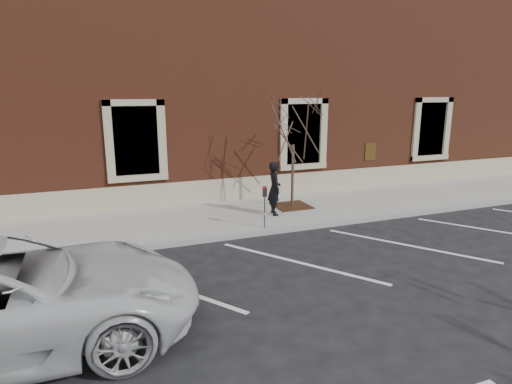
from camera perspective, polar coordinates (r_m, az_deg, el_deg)
name	(u,v)px	position (r m, az deg, el deg)	size (l,w,h in m)	color
ground	(264,234)	(12.16, 1.03, -5.66)	(120.00, 120.00, 0.00)	#28282B
sidewalk_near	(243,215)	(13.70, -1.74, -3.14)	(40.00, 3.50, 0.15)	#B8B7AD
curb_near	(264,232)	(12.09, 1.12, -5.40)	(40.00, 0.12, 0.15)	#9E9E99
parking_stripes	(299,263)	(10.29, 5.71, -9.34)	(28.00, 4.40, 0.01)	silver
building_civic	(196,90)	(18.89, -8.06, 13.32)	(40.00, 8.62, 8.00)	brown
man	(274,188)	(13.35, 2.46, 0.48)	(0.61, 0.40, 1.68)	black
parking_meter	(265,199)	(12.01, 1.17, -0.97)	(0.11, 0.08, 1.21)	#595B60
tree_grate	(292,206)	(14.52, 4.82, -1.85)	(1.17, 1.17, 0.03)	#452616
sapling	(294,127)	(14.07, 5.03, 8.64)	(2.29, 2.29, 3.81)	brown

